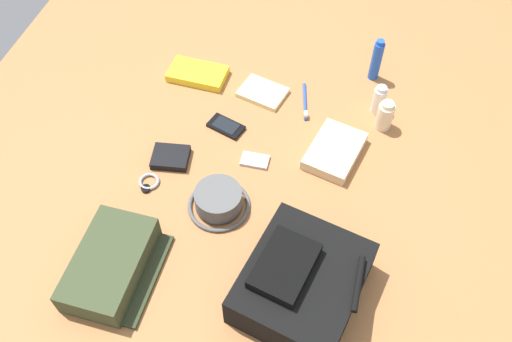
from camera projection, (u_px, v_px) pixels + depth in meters
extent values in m
cube|color=#A56B3D|center=(256.00, 181.00, 1.62)|extent=(2.64, 2.02, 0.02)
cube|color=black|center=(302.00, 283.00, 1.35)|extent=(0.37, 0.34, 0.11)
cube|color=black|center=(285.00, 266.00, 1.30)|extent=(0.20, 0.16, 0.03)
cylinder|color=black|center=(358.00, 283.00, 1.28)|extent=(0.14, 0.02, 0.02)
cube|color=#384228|center=(110.00, 264.00, 1.40)|extent=(0.29, 0.17, 0.08)
cube|color=#2C3520|center=(145.00, 278.00, 1.41)|extent=(0.27, 0.06, 0.01)
cylinder|color=#585858|center=(218.00, 199.00, 1.52)|extent=(0.13, 0.13, 0.06)
torus|color=#585858|center=(219.00, 205.00, 1.55)|extent=(0.18, 0.18, 0.01)
cylinder|color=blue|center=(376.00, 61.00, 1.82)|extent=(0.03, 0.03, 0.15)
cylinder|color=blue|center=(381.00, 42.00, 1.75)|extent=(0.03, 0.03, 0.01)
cylinder|color=white|center=(379.00, 100.00, 1.74)|extent=(0.04, 0.04, 0.09)
cylinder|color=silver|center=(382.00, 89.00, 1.70)|extent=(0.03, 0.03, 0.01)
cylinder|color=beige|center=(385.00, 117.00, 1.70)|extent=(0.05, 0.05, 0.09)
cylinder|color=beige|center=(388.00, 105.00, 1.66)|extent=(0.04, 0.04, 0.01)
cube|color=yellow|center=(198.00, 74.00, 1.86)|extent=(0.12, 0.20, 0.03)
cube|color=white|center=(198.00, 75.00, 1.87)|extent=(0.11, 0.19, 0.02)
cube|color=black|center=(226.00, 126.00, 1.73)|extent=(0.09, 0.13, 0.01)
cube|color=black|center=(226.00, 125.00, 1.72)|extent=(0.07, 0.09, 0.00)
cube|color=#B7B7BC|center=(255.00, 160.00, 1.65)|extent=(0.05, 0.09, 0.01)
cylinder|color=silver|center=(250.00, 158.00, 1.65)|extent=(0.03, 0.03, 0.00)
torus|color=#99999E|center=(149.00, 181.00, 1.60)|extent=(0.06, 0.06, 0.01)
cylinder|color=black|center=(146.00, 188.00, 1.59)|extent=(0.03, 0.03, 0.01)
cylinder|color=blue|center=(305.00, 101.00, 1.80)|extent=(0.16, 0.05, 0.01)
cube|color=white|center=(306.00, 114.00, 1.75)|extent=(0.02, 0.02, 0.01)
cube|color=black|center=(171.00, 157.00, 1.65)|extent=(0.11, 0.12, 0.02)
cube|color=beige|center=(263.00, 92.00, 1.82)|extent=(0.14, 0.17, 0.02)
cube|color=beige|center=(335.00, 151.00, 1.65)|extent=(0.23, 0.18, 0.04)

